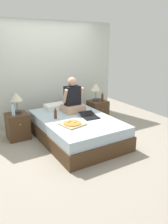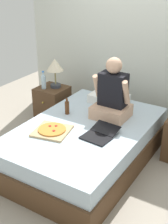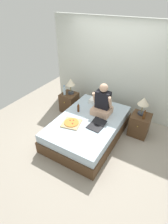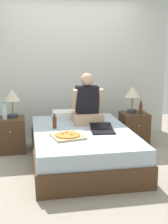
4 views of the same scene
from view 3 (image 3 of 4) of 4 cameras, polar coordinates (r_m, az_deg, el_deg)
The scene contains 14 objects.
ground_plane at distance 4.39m, azimuth 1.37°, elevation -7.61°, with size 5.72×5.72×0.00m, color #9E9384.
wall_back at distance 4.87m, azimuth 10.11°, elevation 13.62°, with size 3.72×0.12×2.50m, color silver.
bed at distance 4.23m, azimuth 1.41°, elevation -5.18°, with size 1.42×2.14×0.49m.
nightstand_left at distance 5.15m, azimuth -4.82°, elevation 3.20°, with size 0.44×0.47×0.55m.
lamp_on_left_nightstand at distance 4.88m, azimuth -4.44°, elevation 9.40°, with size 0.26×0.26×0.45m.
water_bottle at distance 4.94m, azimuth -6.40°, elevation 6.82°, with size 0.07×0.07×0.28m.
nightstand_right at distance 4.48m, azimuth 17.65°, elevation -3.97°, with size 0.44×0.47×0.55m.
lamp_on_right_nightstand at distance 4.19m, azimuth 18.87°, elevation 3.00°, with size 0.26×0.26×0.45m.
beer_bottle at distance 4.18m, azimuth 19.07°, elevation -1.00°, with size 0.06×0.06×0.23m.
pillow at distance 4.66m, azimuth 5.27°, elevation 3.49°, with size 0.52×0.34×0.12m, color white.
person_seated at distance 4.16m, azimuth 6.06°, elevation 2.93°, with size 0.47×0.40×0.78m.
laptop at distance 3.88m, azimuth 3.96°, elevation -4.44°, with size 0.35×0.44×0.07m.
pizza_box at distance 3.95m, azimuth -4.11°, elevation -3.58°, with size 0.47×0.47×0.05m.
beer_bottle_on_bed at distance 4.30m, azimuth -1.85°, elevation 1.21°, with size 0.06×0.06×0.22m.
Camera 3 is at (1.57, -2.85, 2.94)m, focal length 28.00 mm.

